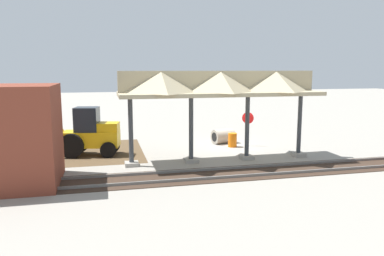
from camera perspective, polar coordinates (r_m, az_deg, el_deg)
ground_plane at (r=24.75m, az=5.89°, el=-2.69°), size 120.00×120.00×0.00m
dirt_work_zone at (r=23.74m, az=-19.80°, el=-3.69°), size 10.01×7.00×0.01m
platform_canopy at (r=20.12m, az=4.31°, el=6.55°), size 10.75×3.20×4.90m
rail_tracks at (r=19.02m, az=12.18°, el=-6.35°), size 60.00×2.58×0.15m
stop_sign at (r=24.62m, az=8.50°, el=0.95°), size 0.65×0.44×2.21m
backhoe at (r=22.52m, az=-15.49°, el=-0.86°), size 5.23×2.24×2.82m
dirt_mound at (r=24.89m, az=-24.17°, el=-3.38°), size 3.65×3.65×2.06m
concrete_pipe at (r=25.43m, az=4.78°, el=-1.25°), size 1.63×1.30×0.97m
brick_utility_building at (r=17.81m, az=-26.57°, el=-1.11°), size 4.29×3.80×4.33m
traffic_barrel at (r=24.31m, az=6.18°, el=-1.83°), size 0.56×0.56×0.90m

